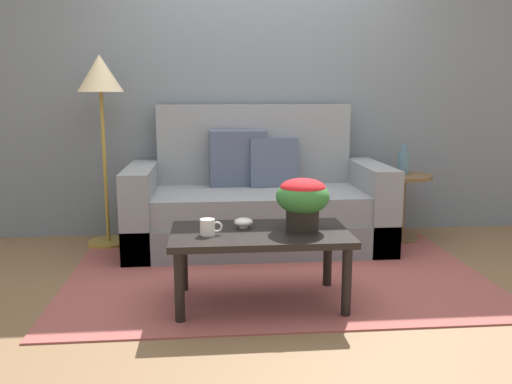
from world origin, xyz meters
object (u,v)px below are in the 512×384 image
side_table (402,195)px  coffee_mug (208,227)px  coffee_table (260,241)px  floor_lamp (101,91)px  couch (257,204)px  snack_bowl (244,222)px  potted_plant (303,198)px  table_vase (403,162)px

side_table → coffee_mug: (-1.62, -1.32, 0.10)m
coffee_table → floor_lamp: size_ratio=0.68×
couch → side_table: size_ratio=3.64×
snack_bowl → coffee_table: bearing=-43.7°
side_table → snack_bowl: 1.83m
coffee_table → potted_plant: size_ratio=3.30×
couch → coffee_table: 1.23m
potted_plant → coffee_mug: potted_plant is taller
floor_lamp → table_vase: 2.51m
floor_lamp → snack_bowl: (1.03, -1.26, -0.77)m
coffee_mug → side_table: bearing=39.1°
coffee_table → potted_plant: 0.35m
couch → coffee_mug: bearing=-107.1°
floor_lamp → table_vase: size_ratio=6.13×
side_table → couch: bearing=-178.4°
couch → table_vase: bearing=2.4°
couch → coffee_table: couch is taller
side_table → floor_lamp: 2.58m
floor_lamp → table_vase: floor_lamp is taller
couch → coffee_table: (-0.10, -1.23, 0.04)m
coffee_table → table_vase: (1.32, 1.28, 0.28)m
coffee_table → couch: bearing=85.5°
couch → table_vase: couch is taller
potted_plant → table_vase: size_ratio=1.26×
potted_plant → snack_bowl: (-0.34, 0.06, -0.15)m
coffee_table → side_table: bearing=43.7°
side_table → potted_plant: 1.65m
snack_bowl → couch: bearing=80.7°
potted_plant → floor_lamp: bearing=135.9°
couch → floor_lamp: floor_lamp is taller
snack_bowl → table_vase: 1.86m
side_table → snack_bowl: size_ratio=4.98×
floor_lamp → coffee_table: bearing=-50.3°
coffee_mug → snack_bowl: bearing=34.1°
couch → coffee_mug: (-0.40, -1.28, 0.14)m
couch → coffee_mug: couch is taller
couch → snack_bowl: (-0.19, -1.14, 0.13)m
coffee_mug → table_vase: table_vase is taller
table_vase → coffee_mug: bearing=-140.5°
couch → side_table: 1.22m
potted_plant → snack_bowl: size_ratio=2.77×
coffee_mug → table_vase: bearing=39.5°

